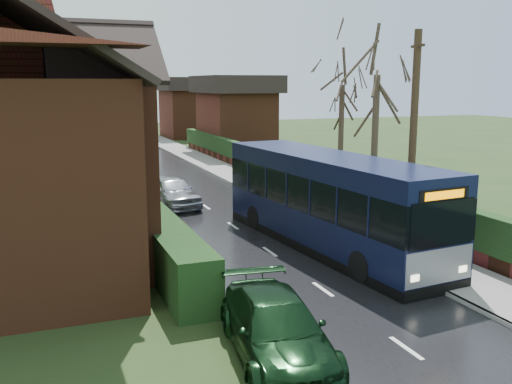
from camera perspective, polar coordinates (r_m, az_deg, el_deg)
name	(u,v)px	position (r m, az deg, el deg)	size (l,w,h in m)	color
ground	(294,269)	(18.56, 3.79, -7.72)	(140.00, 140.00, 0.00)	#2E411B
road	(206,207)	(27.61, -5.00, -1.51)	(6.00, 100.00, 0.02)	black
pavement	(286,199)	(29.04, 3.06, -0.75)	(2.50, 100.00, 0.14)	slate
kerb_right	(265,201)	(28.58, 0.87, -0.92)	(0.12, 100.00, 0.14)	gray
kerb_left	(143,211)	(26.94, -11.25, -1.91)	(0.12, 100.00, 0.10)	gray
front_hedge	(143,221)	(21.83, -11.19, -2.88)	(1.20, 16.00, 1.60)	black
picket_fence	(163,228)	(22.05, -9.24, -3.61)	(0.10, 16.00, 0.90)	tan
right_wall_hedge	(314,179)	(29.53, 5.83, 1.28)	(0.60, 50.00, 1.80)	brown
bus	(329,202)	(20.64, 7.28, -1.04)	(3.58, 11.34, 3.39)	#0E1433
car_silver	(171,191)	(27.85, -8.45, 0.07)	(1.77, 4.41, 1.50)	#A8A8AC
car_green	(276,329)	(12.68, 2.05, -13.49)	(1.91, 4.69, 1.36)	black
car_distant	(129,133)	(61.30, -12.62, 5.76)	(1.56, 4.49, 1.48)	black
bus_stop_sign	(332,183)	(23.20, 7.61, 0.90)	(0.17, 0.44, 2.93)	slate
telegraph_pole	(413,142)	(20.68, 15.41, 4.88)	(0.31, 0.98, 7.69)	#322416
tree_right_near	(378,65)	(26.15, 12.07, 12.31)	(4.14, 4.14, 8.94)	#3B2F23
tree_right_far	(343,78)	(33.26, 8.65, 11.23)	(4.29, 4.29, 8.29)	#362720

